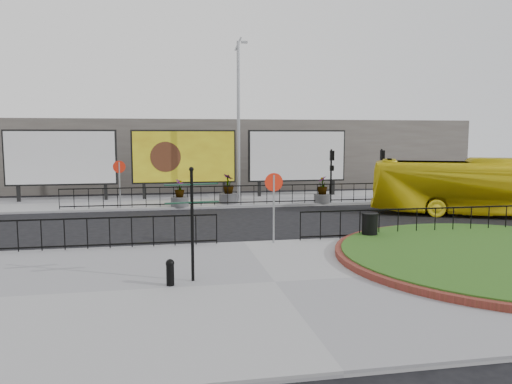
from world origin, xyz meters
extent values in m
plane|color=black|center=(0.00, 0.00, 0.00)|extent=(90.00, 90.00, 0.00)
cube|color=gray|center=(0.00, -5.00, 0.06)|extent=(30.00, 10.00, 0.12)
cube|color=gray|center=(0.00, 12.00, 0.06)|extent=(44.00, 6.00, 0.12)
cylinder|color=maroon|center=(7.50, -4.00, 0.21)|extent=(10.40, 10.40, 0.18)
cylinder|color=#1F4813|center=(7.50, -4.00, 0.23)|extent=(10.00, 10.00, 0.22)
cylinder|color=gray|center=(-5.00, 9.40, 1.32)|extent=(0.07, 0.07, 2.40)
cylinder|color=red|center=(-5.00, 9.40, 2.27)|extent=(0.64, 0.03, 0.64)
cylinder|color=white|center=(-5.00, 9.42, 2.27)|extent=(0.50, 0.03, 0.50)
cylinder|color=gray|center=(1.00, -0.40, 1.32)|extent=(0.07, 0.07, 2.40)
cylinder|color=red|center=(1.00, -0.40, 2.27)|extent=(0.64, 0.03, 0.64)
cylinder|color=white|center=(1.00, -0.38, 2.27)|extent=(0.50, 0.03, 0.50)
cube|color=black|center=(-10.90, 13.00, 0.62)|extent=(0.18, 0.18, 1.00)
cube|color=black|center=(-6.10, 13.00, 0.62)|extent=(0.18, 0.18, 1.00)
cube|color=black|center=(-8.50, 13.00, 2.62)|extent=(6.20, 0.25, 3.20)
cube|color=silver|center=(-8.50, 12.84, 2.62)|extent=(6.00, 0.06, 3.00)
cube|color=black|center=(-3.90, 13.00, 0.62)|extent=(0.18, 0.18, 1.00)
cube|color=black|center=(0.90, 13.00, 0.62)|extent=(0.18, 0.18, 1.00)
cube|color=black|center=(-1.50, 13.00, 2.62)|extent=(6.20, 0.25, 3.20)
cube|color=yellow|center=(-1.50, 12.84, 2.62)|extent=(6.00, 0.06, 3.00)
cube|color=black|center=(3.10, 13.00, 0.62)|extent=(0.18, 0.18, 1.00)
cube|color=black|center=(7.90, 13.00, 0.62)|extent=(0.18, 0.18, 1.00)
cube|color=black|center=(5.50, 13.00, 2.62)|extent=(6.20, 0.25, 3.20)
cube|color=silver|center=(5.50, 12.84, 2.62)|extent=(6.00, 0.06, 3.00)
cylinder|color=gray|center=(1.50, 11.00, 4.62)|extent=(0.18, 0.18, 9.00)
cylinder|color=gray|center=(1.50, 11.00, 8.97)|extent=(0.43, 0.10, 0.77)
cube|color=gray|center=(1.85, 11.00, 9.07)|extent=(0.35, 0.15, 0.12)
cylinder|color=black|center=(6.50, 9.40, 1.62)|extent=(0.10, 0.10, 3.00)
cube|color=black|center=(6.50, 9.28, 2.77)|extent=(0.22, 0.18, 0.55)
cube|color=black|center=(6.50, 9.28, 2.07)|extent=(0.20, 0.16, 0.30)
cylinder|color=black|center=(9.50, 9.40, 1.62)|extent=(0.10, 0.10, 3.00)
cube|color=black|center=(9.50, 9.28, 2.77)|extent=(0.22, 0.18, 0.55)
cube|color=black|center=(9.50, 9.28, 2.07)|extent=(0.20, 0.16, 0.30)
cube|color=#635E57|center=(0.00, 22.00, 2.50)|extent=(40.00, 10.00, 5.00)
cylinder|color=black|center=(-2.08, -4.51, 1.55)|extent=(0.08, 0.08, 2.87)
sphere|color=black|center=(-2.08, -4.51, 3.03)|extent=(0.13, 0.13, 0.13)
cube|color=#0D3120|center=(-2.43, -4.54, 2.64)|extent=(0.68, 0.18, 0.03)
cube|color=#0D3120|center=(-1.73, -4.43, 2.64)|extent=(0.68, 0.27, 0.03)
cube|color=#0D3120|center=(-2.43, -4.57, 2.18)|extent=(0.68, 0.24, 0.03)
cube|color=#0D3120|center=(-1.72, -4.48, 2.18)|extent=(0.68, 0.18, 0.03)
cylinder|color=black|center=(-2.66, -4.82, 0.39)|extent=(0.20, 0.20, 0.55)
sphere|color=black|center=(-2.66, -4.82, 0.69)|extent=(0.22, 0.22, 0.22)
cylinder|color=black|center=(4.50, -0.61, 0.58)|extent=(0.56, 0.56, 0.93)
cylinder|color=black|center=(4.50, -0.61, 1.08)|extent=(0.60, 0.60, 0.06)
imported|color=yellow|center=(12.22, 4.45, 1.40)|extent=(10.09, 6.26, 2.79)
cylinder|color=#4C4C4F|center=(-1.93, 9.40, 0.37)|extent=(0.95, 0.95, 0.50)
imported|color=#1F4813|center=(-1.93, 9.40, 1.09)|extent=(0.71, 0.71, 0.95)
cylinder|color=#4C4C4F|center=(0.79, 10.18, 0.39)|extent=(1.05, 1.05, 0.54)
imported|color=#1F4813|center=(0.79, 10.18, 1.21)|extent=(0.85, 0.85, 1.10)
cylinder|color=#4C4C4F|center=(6.00, 9.40, 0.36)|extent=(0.92, 0.92, 0.48)
imported|color=#1F4813|center=(6.00, 9.40, 1.11)|extent=(0.62, 0.62, 1.03)
camera|label=1|loc=(-2.80, -17.24, 3.88)|focal=35.00mm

